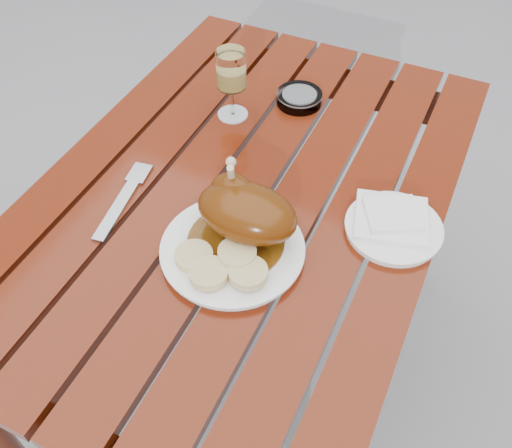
{
  "coord_description": "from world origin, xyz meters",
  "views": [
    {
      "loc": [
        0.38,
        -0.75,
        1.58
      ],
      "look_at": [
        0.08,
        -0.1,
        0.78
      ],
      "focal_mm": 40.0,
      "sensor_mm": 36.0,
      "label": 1
    }
  ],
  "objects_px": {
    "dinner_plate": "(233,250)",
    "side_plate": "(393,228)",
    "wine_glass": "(232,85)",
    "ashtray": "(299,98)",
    "table": "(245,292)"
  },
  "relations": [
    {
      "from": "dinner_plate",
      "to": "wine_glass",
      "type": "relative_size",
      "value": 1.61
    },
    {
      "from": "table",
      "to": "wine_glass",
      "type": "distance_m",
      "value": 0.52
    },
    {
      "from": "dinner_plate",
      "to": "ashtray",
      "type": "height_order",
      "value": "ashtray"
    },
    {
      "from": "wine_glass",
      "to": "side_plate",
      "type": "relative_size",
      "value": 0.89
    },
    {
      "from": "dinner_plate",
      "to": "side_plate",
      "type": "height_order",
      "value": "dinner_plate"
    },
    {
      "from": "side_plate",
      "to": "ashtray",
      "type": "xyz_separation_m",
      "value": [
        -0.32,
        0.3,
        0.01
      ]
    },
    {
      "from": "table",
      "to": "dinner_plate",
      "type": "height_order",
      "value": "dinner_plate"
    },
    {
      "from": "table",
      "to": "wine_glass",
      "type": "height_order",
      "value": "wine_glass"
    },
    {
      "from": "ashtray",
      "to": "side_plate",
      "type": "bearing_deg",
      "value": -43.47
    },
    {
      "from": "table",
      "to": "side_plate",
      "type": "xyz_separation_m",
      "value": [
        0.32,
        0.02,
        0.38
      ]
    },
    {
      "from": "dinner_plate",
      "to": "side_plate",
      "type": "bearing_deg",
      "value": 35.2
    },
    {
      "from": "wine_glass",
      "to": "table",
      "type": "bearing_deg",
      "value": -58.9
    },
    {
      "from": "table",
      "to": "side_plate",
      "type": "distance_m",
      "value": 0.5
    },
    {
      "from": "table",
      "to": "dinner_plate",
      "type": "xyz_separation_m",
      "value": [
        0.06,
        -0.16,
        0.38
      ]
    },
    {
      "from": "wine_glass",
      "to": "ashtray",
      "type": "height_order",
      "value": "wine_glass"
    }
  ]
}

